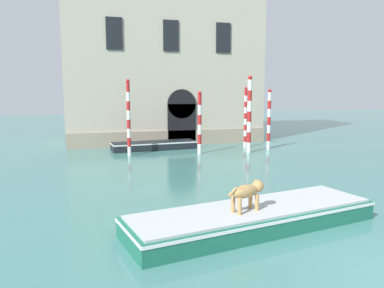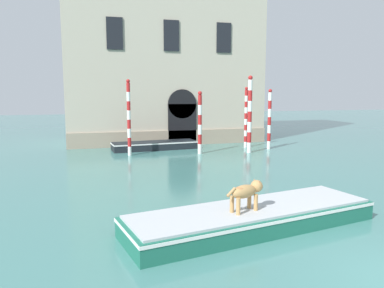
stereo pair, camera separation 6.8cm
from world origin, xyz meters
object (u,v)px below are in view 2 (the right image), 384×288
mooring_pole_4 (250,114)px  boat_foreground (252,217)px  boat_moored_near_palazzo (154,145)px  dog_on_deck (247,192)px  mooring_pole_2 (129,118)px  mooring_pole_3 (200,122)px  mooring_pole_0 (246,117)px  mooring_pole_1 (269,119)px

mooring_pole_4 → boat_foreground: bearing=-113.6°
boat_foreground → boat_moored_near_palazzo: boat_foreground is taller
dog_on_deck → boat_moored_near_palazzo: (0.12, 14.85, -0.83)m
mooring_pole_2 → boat_moored_near_palazzo: bearing=46.9°
dog_on_deck → mooring_pole_3: bearing=59.0°
dog_on_deck → mooring_pole_0: 15.38m
boat_foreground → mooring_pole_0: mooring_pole_0 is taller
boat_foreground → mooring_pole_2: mooring_pole_2 is taller
boat_foreground → mooring_pole_0: size_ratio=1.84×
mooring_pole_4 → boat_moored_near_palazzo: bearing=152.3°
boat_moored_near_palazzo → mooring_pole_2: 3.27m
mooring_pole_0 → mooring_pole_4: bearing=-107.7°
boat_moored_near_palazzo → mooring_pole_4: (5.34, -2.81, 2.08)m
mooring_pole_0 → mooring_pole_3: mooring_pole_0 is taller
mooring_pole_0 → mooring_pole_3: 4.01m
boat_foreground → mooring_pole_1: mooring_pole_1 is taller
mooring_pole_3 → mooring_pole_4: (3.01, -0.41, 0.46)m
boat_foreground → mooring_pole_2: bearing=88.0°
boat_foreground → mooring_pole_0: bearing=56.3°
mooring_pole_1 → mooring_pole_0: bearing=137.6°
mooring_pole_3 → mooring_pole_4: 3.07m
mooring_pole_0 → mooring_pole_4: 2.16m
mooring_pole_2 → mooring_pole_4: (7.14, -0.89, 0.13)m
dog_on_deck → mooring_pole_3: 12.72m
boat_moored_near_palazzo → mooring_pole_3: 3.71m
boat_moored_near_palazzo → mooring_pole_3: size_ratio=1.48×
mooring_pole_0 → mooring_pole_3: size_ratio=1.08×
dog_on_deck → mooring_pole_4: bearing=45.7°
dog_on_deck → boat_foreground: bearing=20.3°
mooring_pole_0 → mooring_pole_1: (1.17, -1.07, -0.07)m
boat_foreground → mooring_pole_1: 14.64m
mooring_pole_0 → mooring_pole_2: bearing=-171.6°
dog_on_deck → mooring_pole_1: (7.28, 13.02, 0.85)m
boat_moored_near_palazzo → mooring_pole_1: (7.16, -1.83, 1.68)m
boat_foreground → boat_moored_near_palazzo: size_ratio=1.33×
dog_on_deck → mooring_pole_0: size_ratio=0.29×
mooring_pole_1 → mooring_pole_3: 4.86m
boat_moored_near_palazzo → mooring_pole_0: mooring_pole_0 is taller
boat_foreground → mooring_pole_1: bearing=50.5°
boat_foreground → boat_moored_near_palazzo: 14.60m
boat_foreground → mooring_pole_2: size_ratio=1.67×
mooring_pole_1 → boat_moored_near_palazzo: bearing=165.6°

